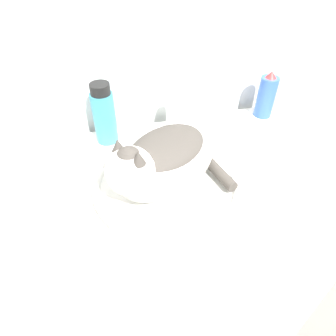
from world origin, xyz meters
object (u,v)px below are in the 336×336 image
(deodorant_stick, at_px, (174,112))
(soap_bar, at_px, (54,257))
(spray_bottle_trigger, at_px, (266,96))
(cream_tube, at_px, (315,218))
(faucet, at_px, (81,172))
(mouthwash_bottle, at_px, (104,115))
(cat, at_px, (163,160))

(deodorant_stick, distance_m, soap_bar, 0.56)
(spray_bottle_trigger, height_order, soap_bar, spray_bottle_trigger)
(deodorant_stick, bearing_deg, cream_tube, -65.58)
(spray_bottle_trigger, height_order, deodorant_stick, spray_bottle_trigger)
(faucet, distance_m, mouthwash_bottle, 0.23)
(cat, xyz_separation_m, soap_bar, (-0.27, -0.12, -0.11))
(cat, bearing_deg, cream_tube, 117.78)
(mouthwash_bottle, bearing_deg, deodorant_stick, 0.00)
(deodorant_stick, bearing_deg, spray_bottle_trigger, 0.00)
(mouthwash_bottle, distance_m, soap_bar, 0.44)
(cat, distance_m, mouthwash_bottle, 0.30)
(deodorant_stick, bearing_deg, cat, -111.54)
(cat, bearing_deg, deodorant_stick, -144.44)
(faucet, height_order, mouthwash_bottle, mouthwash_bottle)
(mouthwash_bottle, xyz_separation_m, deodorant_stick, (0.22, 0.00, -0.03))
(faucet, distance_m, spray_bottle_trigger, 0.67)
(deodorant_stick, bearing_deg, faucet, -144.60)
(cat, bearing_deg, faucet, -51.78)
(spray_bottle_trigger, relative_size, cream_tube, 1.04)
(cat, height_order, soap_bar, cat)
(cream_tube, bearing_deg, spray_bottle_trigger, 75.44)
(cat, distance_m, spray_bottle_trigger, 0.53)
(mouthwash_bottle, height_order, deodorant_stick, mouthwash_bottle)
(spray_bottle_trigger, bearing_deg, faucet, -161.19)
(mouthwash_bottle, height_order, soap_bar, mouthwash_bottle)
(soap_bar, bearing_deg, deodorant_stick, 46.49)
(deodorant_stick, bearing_deg, mouthwash_bottle, 180.00)
(deodorant_stick, bearing_deg, soap_bar, -133.51)
(spray_bottle_trigger, bearing_deg, deodorant_stick, -180.00)
(faucet, height_order, soap_bar, faucet)
(mouthwash_bottle, height_order, cream_tube, mouthwash_bottle)
(cat, xyz_separation_m, spray_bottle_trigger, (0.44, 0.28, -0.05))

